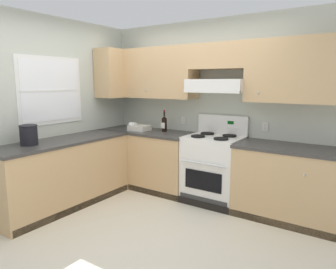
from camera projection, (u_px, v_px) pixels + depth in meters
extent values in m
plane|color=beige|center=(136.00, 229.00, 3.55)|extent=(7.04, 7.04, 0.00)
cube|color=beige|center=(232.00, 110.00, 4.41)|extent=(4.68, 0.12, 2.55)
cube|color=tan|center=(153.00, 73.00, 4.79)|extent=(1.44, 0.34, 0.76)
cube|color=tan|center=(306.00, 70.00, 3.57)|extent=(1.39, 0.34, 0.76)
cube|color=tan|center=(220.00, 56.00, 4.14)|extent=(0.80, 0.34, 0.34)
cube|color=white|center=(218.00, 86.00, 4.17)|extent=(0.80, 0.46, 0.17)
cube|color=white|center=(211.00, 92.00, 4.01)|extent=(0.80, 0.03, 0.04)
sphere|color=silver|center=(146.00, 90.00, 4.69)|extent=(0.02, 0.02, 0.02)
sphere|color=silver|center=(258.00, 93.00, 3.74)|extent=(0.02, 0.02, 0.02)
cube|color=silver|center=(184.00, 120.00, 4.80)|extent=(0.08, 0.01, 0.12)
cube|color=silver|center=(184.00, 119.00, 4.79)|extent=(0.03, 0.00, 0.03)
cube|color=silver|center=(184.00, 122.00, 4.80)|extent=(0.03, 0.00, 0.03)
cube|color=silver|center=(265.00, 127.00, 4.10)|extent=(0.08, 0.01, 0.12)
cube|color=silver|center=(265.00, 125.00, 4.09)|extent=(0.03, 0.00, 0.03)
cube|color=silver|center=(265.00, 128.00, 4.10)|extent=(0.03, 0.00, 0.03)
cube|color=beige|center=(50.00, 110.00, 4.31)|extent=(0.12, 4.00, 2.55)
cube|color=white|center=(50.00, 91.00, 4.23)|extent=(0.04, 1.00, 0.92)
cube|color=white|center=(51.00, 91.00, 4.22)|extent=(0.01, 0.90, 0.82)
cube|color=white|center=(51.00, 91.00, 4.22)|extent=(0.01, 0.90, 0.02)
cube|color=tan|center=(116.00, 74.00, 4.99)|extent=(0.34, 0.64, 0.76)
cube|color=tan|center=(148.00, 160.00, 4.92)|extent=(1.51, 0.61, 0.87)
cube|color=#3D3A38|center=(148.00, 132.00, 4.85)|extent=(1.53, 0.63, 0.04)
cube|color=tan|center=(291.00, 185.00, 3.73)|extent=(1.30, 0.61, 0.87)
cube|color=#3D3A38|center=(293.00, 148.00, 3.65)|extent=(1.33, 0.63, 0.04)
cube|color=black|center=(196.00, 203.00, 4.19)|extent=(3.54, 0.06, 0.09)
sphere|color=silver|center=(120.00, 146.00, 4.79)|extent=(0.03, 0.03, 0.03)
sphere|color=silver|center=(304.00, 175.00, 3.32)|extent=(0.03, 0.03, 0.03)
cube|color=tan|center=(64.00, 174.00, 4.16)|extent=(0.61, 1.89, 0.87)
cube|color=#3D3A38|center=(62.00, 141.00, 4.09)|extent=(0.63, 1.91, 0.04)
cube|color=black|center=(79.00, 206.00, 4.08)|extent=(0.06, 1.85, 0.09)
cube|color=white|center=(213.00, 170.00, 4.30)|extent=(0.76, 0.58, 0.91)
cube|color=black|center=(203.00, 181.00, 4.07)|extent=(0.53, 0.01, 0.26)
cylinder|color=silver|center=(202.00, 164.00, 4.01)|extent=(0.65, 0.02, 0.02)
cube|color=#333333|center=(203.00, 201.00, 4.12)|extent=(0.70, 0.01, 0.11)
cube|color=white|center=(214.00, 137.00, 4.22)|extent=(0.76, 0.58, 0.02)
cube|color=white|center=(222.00, 125.00, 4.42)|extent=(0.76, 0.04, 0.29)
cube|color=#053F0C|center=(231.00, 123.00, 4.32)|extent=(0.09, 0.01, 0.04)
cylinder|color=black|center=(198.00, 136.00, 4.20)|extent=(0.19, 0.19, 0.02)
cylinder|color=black|center=(198.00, 137.00, 4.20)|extent=(0.07, 0.07, 0.01)
cylinder|color=black|center=(221.00, 139.00, 4.01)|extent=(0.19, 0.19, 0.02)
cylinder|color=black|center=(221.00, 139.00, 4.01)|extent=(0.07, 0.07, 0.01)
cylinder|color=black|center=(207.00, 133.00, 4.42)|extent=(0.19, 0.19, 0.02)
cylinder|color=black|center=(207.00, 134.00, 4.42)|extent=(0.07, 0.07, 0.01)
cylinder|color=black|center=(230.00, 136.00, 4.24)|extent=(0.19, 0.19, 0.02)
cylinder|color=black|center=(229.00, 136.00, 4.24)|extent=(0.07, 0.07, 0.01)
cylinder|color=white|center=(209.00, 126.00, 4.52)|extent=(0.04, 0.02, 0.04)
cylinder|color=white|center=(217.00, 127.00, 4.44)|extent=(0.04, 0.02, 0.04)
cylinder|color=white|center=(226.00, 128.00, 4.37)|extent=(0.04, 0.02, 0.04)
cylinder|color=white|center=(236.00, 128.00, 4.29)|extent=(0.04, 0.02, 0.04)
cylinder|color=black|center=(164.00, 125.00, 4.77)|extent=(0.08, 0.08, 0.20)
cone|color=black|center=(164.00, 117.00, 4.75)|extent=(0.08, 0.08, 0.04)
cylinder|color=black|center=(164.00, 113.00, 4.73)|extent=(0.03, 0.03, 0.09)
cylinder|color=maroon|center=(164.00, 111.00, 4.73)|extent=(0.03, 0.03, 0.02)
cube|color=silver|center=(163.00, 126.00, 4.73)|extent=(0.07, 0.00, 0.09)
cube|color=beige|center=(140.00, 130.00, 4.87)|extent=(0.25, 0.19, 0.02)
cube|color=beige|center=(135.00, 129.00, 4.77)|extent=(0.32, 0.01, 0.08)
cube|color=beige|center=(144.00, 127.00, 4.96)|extent=(0.32, 0.01, 0.08)
cube|color=beige|center=(132.00, 127.00, 4.95)|extent=(0.01, 0.21, 0.08)
cube|color=beige|center=(147.00, 129.00, 4.78)|extent=(0.01, 0.21, 0.08)
cylinder|color=black|center=(29.00, 135.00, 3.73)|extent=(0.20, 0.20, 0.24)
torus|color=black|center=(28.00, 126.00, 3.71)|extent=(0.22, 0.22, 0.01)
cylinder|color=white|center=(133.00, 126.00, 4.97)|extent=(0.11, 0.12, 0.12)
cylinder|color=#9E7A51|center=(131.00, 126.00, 5.00)|extent=(0.01, 0.04, 0.04)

